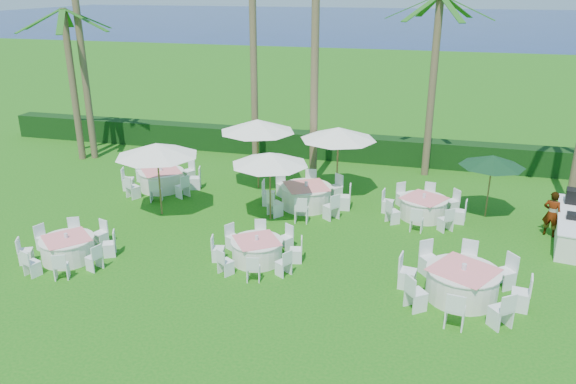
% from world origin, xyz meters
% --- Properties ---
extents(ground, '(120.00, 120.00, 0.00)m').
position_xyz_m(ground, '(0.00, 0.00, 0.00)').
color(ground, '#156110').
rests_on(ground, ground).
extents(hedge, '(34.00, 1.00, 1.20)m').
position_xyz_m(hedge, '(0.00, 12.00, 0.60)').
color(hedge, black).
rests_on(hedge, ground).
extents(ocean, '(260.00, 260.00, 0.00)m').
position_xyz_m(ocean, '(0.00, 102.00, 0.00)').
color(ocean, '#061B45').
rests_on(ocean, ground).
extents(banquet_table_a, '(2.82, 2.82, 0.88)m').
position_xyz_m(banquet_table_a, '(-5.39, -0.65, 0.38)').
color(banquet_table_a, white).
rests_on(banquet_table_a, ground).
extents(banquet_table_b, '(2.80, 2.80, 0.86)m').
position_xyz_m(banquet_table_b, '(0.31, 0.75, 0.37)').
color(banquet_table_b, white).
rests_on(banquet_table_b, ground).
extents(banquet_table_c, '(3.46, 3.46, 1.03)m').
position_xyz_m(banquet_table_c, '(6.37, 0.14, 0.46)').
color(banquet_table_c, white).
rests_on(banquet_table_c, ground).
extents(banquet_table_d, '(3.18, 3.18, 0.97)m').
position_xyz_m(banquet_table_d, '(-5.49, 5.85, 0.43)').
color(banquet_table_d, white).
rests_on(banquet_table_d, ground).
extents(banquet_table_e, '(3.40, 3.40, 1.02)m').
position_xyz_m(banquet_table_e, '(0.76, 5.49, 0.45)').
color(banquet_table_e, white).
rests_on(banquet_table_e, ground).
extents(banquet_table_f, '(3.03, 3.03, 0.92)m').
position_xyz_m(banquet_table_f, '(5.13, 5.59, 0.40)').
color(banquet_table_f, white).
rests_on(banquet_table_f, ground).
extents(umbrella_a, '(3.01, 3.01, 2.72)m').
position_xyz_m(umbrella_a, '(-4.28, 3.42, 2.48)').
color(umbrella_a, brown).
rests_on(umbrella_a, ground).
extents(umbrella_b, '(2.78, 2.78, 2.52)m').
position_xyz_m(umbrella_b, '(-0.23, 4.01, 2.30)').
color(umbrella_b, brown).
rests_on(umbrella_b, ground).
extents(umbrella_c, '(3.10, 3.10, 2.93)m').
position_xyz_m(umbrella_c, '(-1.66, 7.04, 2.67)').
color(umbrella_c, brown).
rests_on(umbrella_c, ground).
extents(umbrella_d, '(3.03, 3.03, 2.81)m').
position_xyz_m(umbrella_d, '(1.65, 7.07, 2.56)').
color(umbrella_d, brown).
rests_on(umbrella_d, ground).
extents(umbrella_green, '(2.31, 2.31, 2.35)m').
position_xyz_m(umbrella_green, '(7.36, 6.29, 2.14)').
color(umbrella_green, brown).
rests_on(umbrella_green, ground).
extents(buffet_table, '(1.49, 4.02, 1.40)m').
position_xyz_m(buffet_table, '(9.91, 4.95, 0.49)').
color(buffet_table, white).
rests_on(buffet_table, ground).
extents(staff_person, '(0.68, 0.57, 1.59)m').
position_xyz_m(staff_person, '(9.34, 5.09, 0.80)').
color(staff_person, gray).
rests_on(staff_person, ground).
extents(palm_a, '(4.36, 4.26, 10.01)m').
position_xyz_m(palm_a, '(-10.75, 9.06, 5.47)').
color(palm_a, brown).
rests_on(palm_a, ground).
extents(palm_b, '(4.40, 4.02, 9.81)m').
position_xyz_m(palm_b, '(-2.89, 10.45, 5.37)').
color(palm_b, brown).
rests_on(palm_b, ground).
extents(palm_c, '(4.15, 4.40, 13.11)m').
position_xyz_m(palm_c, '(0.38, 8.36, 7.05)').
color(palm_c, brown).
rests_on(palm_c, ground).
extents(palm_d, '(4.40, 4.13, 7.66)m').
position_xyz_m(palm_d, '(5.02, 10.63, 4.27)').
color(palm_d, brown).
rests_on(palm_d, ground).
extents(palm_f, '(4.40, 3.99, 7.03)m').
position_xyz_m(palm_f, '(-11.25, 8.77, 3.94)').
color(palm_f, brown).
rests_on(palm_f, ground).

